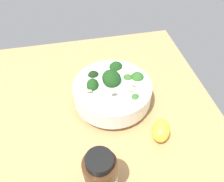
% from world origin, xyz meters
% --- Properties ---
extents(ground_plane, '(0.62, 0.62, 0.04)m').
position_xyz_m(ground_plane, '(0.00, 0.00, -0.02)').
color(ground_plane, tan).
extents(bowl_of_broccoli, '(0.20, 0.20, 0.11)m').
position_xyz_m(bowl_of_broccoli, '(-0.04, -0.01, 0.04)').
color(bowl_of_broccoli, white).
rests_on(bowl_of_broccoli, ground_plane).
extents(lemon_wedge, '(0.06, 0.07, 0.04)m').
position_xyz_m(lemon_wedge, '(-0.13, 0.13, 0.02)').
color(lemon_wedge, yellow).
rests_on(lemon_wedge, ground_plane).
extents(bottle_tall, '(0.06, 0.06, 0.12)m').
position_xyz_m(bottle_tall, '(0.03, 0.22, 0.06)').
color(bottle_tall, '#472814').
rests_on(bottle_tall, ground_plane).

